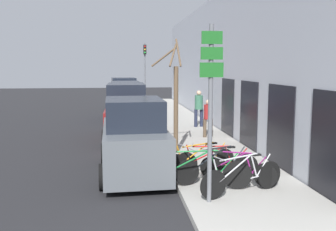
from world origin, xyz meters
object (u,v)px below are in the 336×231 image
(traffic_light, at_px, (145,67))
(bicycle_2, at_px, (237,169))
(pedestrian_far, at_px, (208,116))
(street_tree, at_px, (175,102))
(bicycle_0, at_px, (243,177))
(bicycle_4, at_px, (216,162))
(parked_car_3, at_px, (124,95))
(parked_car_1, at_px, (126,114))
(bicycle_3, at_px, (217,166))
(signpost, at_px, (210,105))
(bicycle_1, at_px, (199,172))
(parked_car_2, at_px, (126,102))
(parked_car_0, at_px, (134,140))
(pedestrian_near, at_px, (199,106))
(bicycle_5, at_px, (202,161))

(traffic_light, bearing_deg, bicycle_2, -85.58)
(pedestrian_far, relative_size, street_tree, 0.41)
(bicycle_0, bearing_deg, street_tree, -8.35)
(bicycle_2, relative_size, bicycle_4, 0.78)
(parked_car_3, bearing_deg, parked_car_1, -93.71)
(bicycle_3, bearing_deg, bicycle_2, -135.56)
(street_tree, distance_m, traffic_light, 12.91)
(signpost, xyz_separation_m, bicycle_1, (-0.05, 0.90, -1.71))
(bicycle_2, xyz_separation_m, parked_car_3, (-2.71, 18.21, 0.51))
(parked_car_2, xyz_separation_m, parked_car_3, (-0.08, 5.30, -0.00))
(bicycle_2, xyz_separation_m, pedestrian_far, (0.69, 6.20, 0.55))
(parked_car_2, height_order, street_tree, street_tree)
(signpost, height_order, parked_car_0, signpost)
(pedestrian_near, bearing_deg, traffic_light, -86.95)
(parked_car_0, height_order, traffic_light, traffic_light)
(parked_car_1, bearing_deg, parked_car_2, 90.26)
(bicycle_1, bearing_deg, signpost, -166.77)
(parked_car_1, bearing_deg, parked_car_3, 90.85)
(bicycle_2, distance_m, pedestrian_near, 9.00)
(parked_car_1, bearing_deg, pedestrian_far, -14.86)
(pedestrian_near, bearing_deg, bicycle_0, 71.28)
(bicycle_3, relative_size, pedestrian_near, 1.28)
(bicycle_1, relative_size, parked_car_2, 0.55)
(signpost, bearing_deg, bicycle_4, 71.39)
(bicycle_4, distance_m, parked_car_1, 6.83)
(bicycle_1, height_order, traffic_light, traffic_light)
(parked_car_0, height_order, parked_car_1, parked_car_1)
(pedestrian_near, bearing_deg, street_tree, 57.25)
(parked_car_2, bearing_deg, parked_car_3, 87.87)
(parked_car_0, bearing_deg, signpost, -63.06)
(bicycle_3, xyz_separation_m, bicycle_4, (0.11, 0.49, -0.02))
(street_tree, bearing_deg, bicycle_2, -73.35)
(bicycle_3, bearing_deg, parked_car_0, 38.92)
(parked_car_3, xyz_separation_m, pedestrian_near, (3.58, -9.27, 0.15))
(bicycle_5, height_order, parked_car_0, parked_car_0)
(bicycle_0, bearing_deg, bicycle_5, -1.76)
(bicycle_4, bearing_deg, pedestrian_near, 7.36)
(bicycle_2, bearing_deg, bicycle_5, 72.23)
(bicycle_5, xyz_separation_m, street_tree, (-0.35, 2.63, 1.36))
(bicycle_4, bearing_deg, parked_car_1, 35.76)
(pedestrian_near, height_order, pedestrian_far, pedestrian_near)
(traffic_light, bearing_deg, parked_car_3, 129.10)
(traffic_light, bearing_deg, bicycle_4, -86.68)
(bicycle_0, xyz_separation_m, bicycle_5, (-0.59, 1.74, -0.02))
(signpost, bearing_deg, bicycle_1, 93.15)
(bicycle_5, bearing_deg, pedestrian_far, -33.37)
(bicycle_1, distance_m, parked_car_1, 7.63)
(bicycle_0, bearing_deg, parked_car_3, -12.77)
(signpost, relative_size, traffic_light, 0.85)
(parked_car_1, height_order, traffic_light, traffic_light)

